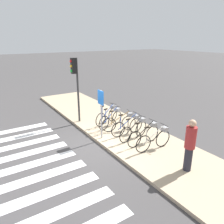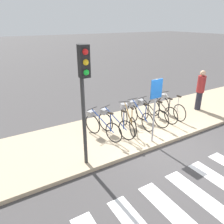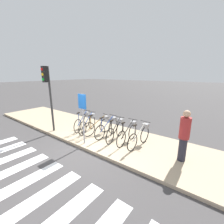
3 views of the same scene
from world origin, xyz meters
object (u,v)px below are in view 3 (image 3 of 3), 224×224
at_px(parked_bicycle_2, 99,125).
at_px(parked_bicycle_0, 83,121).
at_px(parked_bicycle_3, 108,127).
at_px(parked_bicycle_1, 88,123).
at_px(sign_post, 83,111).
at_px(parked_bicycle_5, 128,133).
at_px(parked_bicycle_6, 140,135).
at_px(traffic_light, 47,86).
at_px(parked_bicycle_4, 116,130).
at_px(pedestrian, 184,135).

bearing_deg(parked_bicycle_2, parked_bicycle_0, -179.90).
bearing_deg(parked_bicycle_0, parked_bicycle_3, 2.37).
distance_m(parked_bicycle_1, parked_bicycle_2, 0.65).
bearing_deg(parked_bicycle_2, sign_post, -80.16).
distance_m(parked_bicycle_5, sign_post, 2.16).
relative_size(parked_bicycle_2, parked_bicycle_6, 0.97).
xyz_separation_m(traffic_light, sign_post, (2.40, 0.05, -0.90)).
bearing_deg(parked_bicycle_1, parked_bicycle_4, 3.19).
bearing_deg(sign_post, parked_bicycle_6, 32.07).
bearing_deg(parked_bicycle_3, parked_bicycle_1, -172.86).
relative_size(parked_bicycle_4, parked_bicycle_5, 0.99).
bearing_deg(traffic_light, parked_bicycle_6, 16.58).
bearing_deg(pedestrian, traffic_light, -168.86).
distance_m(parked_bicycle_5, parked_bicycle_6, 0.55).
distance_m(parked_bicycle_0, parked_bicycle_5, 2.79).
xyz_separation_m(parked_bicycle_4, traffic_light, (-3.25, -1.24, 1.91)).
relative_size(parked_bicycle_4, pedestrian, 0.93).
height_order(parked_bicycle_4, parked_bicycle_5, same).
xyz_separation_m(parked_bicycle_2, sign_post, (0.20, -1.17, 1.01)).
bearing_deg(parked_bicycle_3, parked_bicycle_4, -6.06).
bearing_deg(sign_post, parked_bicycle_5, 40.15).
bearing_deg(parked_bicycle_3, parked_bicycle_6, 0.70).
distance_m(parked_bicycle_3, parked_bicycle_4, 0.51).
height_order(parked_bicycle_0, sign_post, sign_post).
distance_m(parked_bicycle_2, pedestrian, 3.90).
height_order(parked_bicycle_4, pedestrian, pedestrian).
xyz_separation_m(parked_bicycle_0, parked_bicycle_6, (3.34, 0.09, 0.00)).
bearing_deg(pedestrian, parked_bicycle_6, 175.91).
distance_m(parked_bicycle_1, sign_post, 1.71).
bearing_deg(traffic_light, pedestrian, 11.14).
height_order(parked_bicycle_1, sign_post, sign_post).
height_order(parked_bicycle_3, sign_post, sign_post).
height_order(parked_bicycle_0, parked_bicycle_1, same).
bearing_deg(parked_bicycle_2, parked_bicycle_1, -172.80).
xyz_separation_m(parked_bicycle_4, parked_bicycle_6, (1.16, 0.07, 0.00)).
bearing_deg(parked_bicycle_4, parked_bicycle_2, -179.30).
height_order(parked_bicycle_1, parked_bicycle_2, same).
bearing_deg(parked_bicycle_2, pedestrian, -0.46).
bearing_deg(parked_bicycle_1, pedestrian, 0.64).
height_order(parked_bicycle_4, sign_post, sign_post).
bearing_deg(parked_bicycle_4, parked_bicycle_5, 4.30).
height_order(parked_bicycle_5, sign_post, sign_post).
height_order(parked_bicycle_2, parked_bicycle_3, same).
relative_size(traffic_light, sign_post, 1.53).
relative_size(parked_bicycle_1, parked_bicycle_6, 0.96).
bearing_deg(parked_bicycle_0, parked_bicycle_5, 1.25).
xyz_separation_m(parked_bicycle_1, parked_bicycle_5, (2.31, 0.14, 0.00)).
distance_m(parked_bicycle_2, parked_bicycle_3, 0.54).
distance_m(parked_bicycle_1, parked_bicycle_3, 1.20).
distance_m(parked_bicycle_1, parked_bicycle_5, 2.31).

